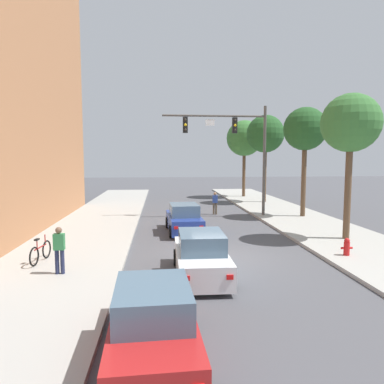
{
  "coord_description": "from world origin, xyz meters",
  "views": [
    {
      "loc": [
        -2.62,
        -14.26,
        4.16
      ],
      "look_at": [
        -0.6,
        7.71,
        2.0
      ],
      "focal_mm": 33.11,
      "sensor_mm": 36.0,
      "label": 1
    }
  ],
  "objects_px": {
    "car_following_white": "(201,256)",
    "car_third_red": "(153,324)",
    "traffic_signal_mast": "(236,140)",
    "street_tree_nearest": "(351,124)",
    "bicycle_leaning": "(41,252)",
    "street_tree_farthest": "(244,139)",
    "pedestrian_sidewalk_left_walker": "(59,248)",
    "fire_hydrant": "(347,247)",
    "pedestrian_crossing_road": "(215,202)",
    "street_tree_third": "(265,134)",
    "car_lead_blue": "(184,219)",
    "street_tree_second": "(305,130)"
  },
  "relations": [
    {
      "from": "car_lead_blue",
      "to": "street_tree_nearest",
      "type": "bearing_deg",
      "value": -20.15
    },
    {
      "from": "traffic_signal_mast",
      "to": "pedestrian_sidewalk_left_walker",
      "type": "xyz_separation_m",
      "value": [
        -8.65,
        -11.68,
        -4.31
      ]
    },
    {
      "from": "pedestrian_sidewalk_left_walker",
      "to": "fire_hydrant",
      "type": "xyz_separation_m",
      "value": [
        11.1,
        1.32,
        -0.56
      ]
    },
    {
      "from": "car_following_white",
      "to": "street_tree_nearest",
      "type": "distance_m",
      "value": 10.33
    },
    {
      "from": "pedestrian_sidewalk_left_walker",
      "to": "pedestrian_crossing_road",
      "type": "distance_m",
      "value": 15.08
    },
    {
      "from": "bicycle_leaning",
      "to": "fire_hydrant",
      "type": "bearing_deg",
      "value": -0.81
    },
    {
      "from": "traffic_signal_mast",
      "to": "street_tree_nearest",
      "type": "bearing_deg",
      "value": -61.62
    },
    {
      "from": "bicycle_leaning",
      "to": "car_following_white",
      "type": "bearing_deg",
      "value": -16.72
    },
    {
      "from": "bicycle_leaning",
      "to": "fire_hydrant",
      "type": "xyz_separation_m",
      "value": [
        12.23,
        -0.17,
        -0.03
      ]
    },
    {
      "from": "traffic_signal_mast",
      "to": "street_tree_farthest",
      "type": "distance_m",
      "value": 12.38
    },
    {
      "from": "car_third_red",
      "to": "pedestrian_crossing_road",
      "type": "xyz_separation_m",
      "value": [
        4.18,
        18.32,
        0.19
      ]
    },
    {
      "from": "car_lead_blue",
      "to": "car_following_white",
      "type": "height_order",
      "value": "same"
    },
    {
      "from": "car_third_red",
      "to": "bicycle_leaning",
      "type": "relative_size",
      "value": 2.44
    },
    {
      "from": "traffic_signal_mast",
      "to": "pedestrian_sidewalk_left_walker",
      "type": "distance_m",
      "value": 15.16
    },
    {
      "from": "car_third_red",
      "to": "street_tree_farthest",
      "type": "relative_size",
      "value": 0.55
    },
    {
      "from": "fire_hydrant",
      "to": "street_tree_third",
      "type": "bearing_deg",
      "value": 84.17
    },
    {
      "from": "car_following_white",
      "to": "car_third_red",
      "type": "relative_size",
      "value": 0.99
    },
    {
      "from": "car_following_white",
      "to": "street_tree_nearest",
      "type": "height_order",
      "value": "street_tree_nearest"
    },
    {
      "from": "car_third_red",
      "to": "street_tree_farthest",
      "type": "height_order",
      "value": "street_tree_farthest"
    },
    {
      "from": "car_lead_blue",
      "to": "car_following_white",
      "type": "xyz_separation_m",
      "value": [
        0.09,
        -7.44,
        0.0
      ]
    },
    {
      "from": "pedestrian_sidewalk_left_walker",
      "to": "car_following_white",
      "type": "bearing_deg",
      "value": -3.61
    },
    {
      "from": "pedestrian_crossing_road",
      "to": "bicycle_leaning",
      "type": "distance_m",
      "value": 14.44
    },
    {
      "from": "pedestrian_crossing_road",
      "to": "car_following_white",
      "type": "bearing_deg",
      "value": -100.99
    },
    {
      "from": "pedestrian_crossing_road",
      "to": "fire_hydrant",
      "type": "height_order",
      "value": "pedestrian_crossing_road"
    },
    {
      "from": "car_lead_blue",
      "to": "street_tree_nearest",
      "type": "height_order",
      "value": "street_tree_nearest"
    },
    {
      "from": "pedestrian_sidewalk_left_walker",
      "to": "bicycle_leaning",
      "type": "bearing_deg",
      "value": 126.96
    },
    {
      "from": "traffic_signal_mast",
      "to": "street_tree_nearest",
      "type": "xyz_separation_m",
      "value": [
        4.02,
        -7.44,
        0.39
      ]
    },
    {
      "from": "bicycle_leaning",
      "to": "street_tree_farthest",
      "type": "xyz_separation_m",
      "value": [
        13.25,
        22.05,
        5.54
      ]
    },
    {
      "from": "traffic_signal_mast",
      "to": "street_tree_second",
      "type": "bearing_deg",
      "value": -8.98
    },
    {
      "from": "traffic_signal_mast",
      "to": "street_tree_nearest",
      "type": "distance_m",
      "value": 8.47
    },
    {
      "from": "car_lead_blue",
      "to": "bicycle_leaning",
      "type": "bearing_deg",
      "value": -136.37
    },
    {
      "from": "car_following_white",
      "to": "pedestrian_crossing_road",
      "type": "xyz_separation_m",
      "value": [
        2.6,
        13.4,
        0.19
      ]
    },
    {
      "from": "street_tree_second",
      "to": "street_tree_farthest",
      "type": "distance_m",
      "value": 12.64
    },
    {
      "from": "car_lead_blue",
      "to": "bicycle_leaning",
      "type": "xyz_separation_m",
      "value": [
        -5.91,
        -5.64,
        -0.18
      ]
    },
    {
      "from": "traffic_signal_mast",
      "to": "street_tree_nearest",
      "type": "relative_size",
      "value": 1.06
    },
    {
      "from": "street_tree_farthest",
      "to": "street_tree_third",
      "type": "bearing_deg",
      "value": -80.68
    },
    {
      "from": "bicycle_leaning",
      "to": "street_tree_third",
      "type": "bearing_deg",
      "value": 51.08
    },
    {
      "from": "street_tree_nearest",
      "to": "street_tree_farthest",
      "type": "xyz_separation_m",
      "value": [
        -0.55,
        19.31,
        0.33
      ]
    },
    {
      "from": "car_lead_blue",
      "to": "street_tree_third",
      "type": "height_order",
      "value": "street_tree_third"
    },
    {
      "from": "street_tree_nearest",
      "to": "street_tree_second",
      "type": "height_order",
      "value": "street_tree_second"
    },
    {
      "from": "car_third_red",
      "to": "fire_hydrant",
      "type": "distance_m",
      "value": 10.19
    },
    {
      "from": "pedestrian_crossing_road",
      "to": "street_tree_third",
      "type": "xyz_separation_m",
      "value": [
        5.42,
        5.76,
        5.3
      ]
    },
    {
      "from": "car_following_white",
      "to": "street_tree_second",
      "type": "relative_size",
      "value": 0.58
    },
    {
      "from": "car_lead_blue",
      "to": "fire_hydrant",
      "type": "distance_m",
      "value": 8.58
    },
    {
      "from": "pedestrian_sidewalk_left_walker",
      "to": "street_tree_second",
      "type": "xyz_separation_m",
      "value": [
        13.23,
        10.96,
        4.94
      ]
    },
    {
      "from": "car_third_red",
      "to": "car_following_white",
      "type": "bearing_deg",
      "value": 72.23
    },
    {
      "from": "car_lead_blue",
      "to": "pedestrian_sidewalk_left_walker",
      "type": "height_order",
      "value": "pedestrian_sidewalk_left_walker"
    },
    {
      "from": "car_following_white",
      "to": "car_third_red",
      "type": "bearing_deg",
      "value": -107.77
    },
    {
      "from": "street_tree_third",
      "to": "street_tree_farthest",
      "type": "bearing_deg",
      "value": 99.32
    },
    {
      "from": "pedestrian_crossing_road",
      "to": "street_tree_nearest",
      "type": "relative_size",
      "value": 0.23
    }
  ]
}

